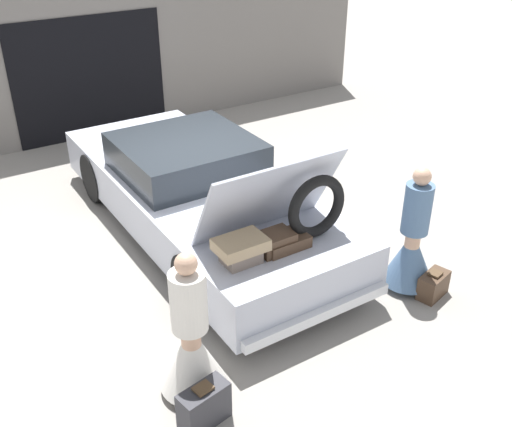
% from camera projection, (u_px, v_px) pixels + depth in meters
% --- Properties ---
extents(ground_plane, '(40.00, 40.00, 0.00)m').
position_uv_depth(ground_plane, '(200.00, 229.00, 8.32)').
color(ground_plane, gray).
extents(garage_wall_back, '(12.00, 0.14, 2.80)m').
position_uv_depth(garage_wall_back, '(87.00, 62.00, 10.74)').
color(garage_wall_back, slate).
rests_on(garage_wall_back, ground_plane).
extents(car, '(2.00, 5.32, 1.74)m').
position_uv_depth(car, '(199.00, 192.00, 8.04)').
color(car, '#B2B7C6').
rests_on(car, ground_plane).
extents(person_left, '(0.63, 0.63, 1.54)m').
position_uv_depth(person_left, '(192.00, 345.00, 5.45)').
color(person_left, tan).
rests_on(person_left, ground_plane).
extents(person_right, '(0.60, 0.60, 1.54)m').
position_uv_depth(person_right, '(412.00, 247.00, 6.90)').
color(person_right, tan).
rests_on(person_right, ground_plane).
extents(suitcase_beside_left_person, '(0.49, 0.30, 0.42)m').
position_uv_depth(suitcase_beside_left_person, '(204.00, 406.00, 5.27)').
color(suitcase_beside_left_person, '#2D2D33').
rests_on(suitcase_beside_left_person, ground_plane).
extents(suitcase_beside_right_person, '(0.44, 0.31, 0.33)m').
position_uv_depth(suitcase_beside_right_person, '(433.00, 285.00, 6.92)').
color(suitcase_beside_right_person, '#473323').
rests_on(suitcase_beside_right_person, ground_plane).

